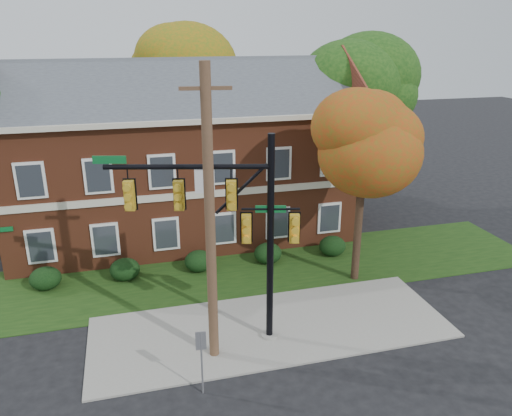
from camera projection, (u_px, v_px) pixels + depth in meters
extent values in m
plane|color=black|center=(279.00, 343.00, 18.83)|extent=(120.00, 120.00, 0.00)
cube|color=gray|center=(271.00, 327.00, 19.72)|extent=(14.00, 5.00, 0.08)
cube|color=#193811|center=(242.00, 272.00, 24.28)|extent=(30.00, 6.00, 0.04)
cube|color=brown|center=(182.00, 174.00, 28.08)|extent=(18.00, 8.00, 7.00)
cube|color=beige|center=(179.00, 109.00, 26.86)|extent=(18.80, 8.80, 0.24)
cube|color=beige|center=(193.00, 195.00, 24.41)|extent=(18.00, 0.12, 0.35)
ellipsoid|color=black|center=(45.00, 278.00, 22.57)|extent=(1.40, 1.26, 1.05)
ellipsoid|color=black|center=(125.00, 269.00, 23.41)|extent=(1.40, 1.26, 1.05)
ellipsoid|color=black|center=(199.00, 261.00, 24.26)|extent=(1.40, 1.26, 1.05)
ellipsoid|color=black|center=(268.00, 253.00, 25.11)|extent=(1.40, 1.26, 1.05)
ellipsoid|color=black|center=(332.00, 246.00, 25.95)|extent=(1.40, 1.26, 1.05)
cylinder|color=black|center=(358.00, 222.00, 22.70)|extent=(0.36, 0.36, 5.76)
ellipsoid|color=red|center=(364.00, 144.00, 21.49)|extent=(4.25, 4.25, 3.60)
ellipsoid|color=red|center=(383.00, 131.00, 21.10)|extent=(3.50, 3.50, 3.00)
cylinder|color=black|center=(354.00, 157.00, 31.64)|extent=(0.36, 0.36, 7.04)
ellipsoid|color=#113A0F|center=(359.00, 86.00, 30.16)|extent=(5.95, 5.95, 5.04)
ellipsoid|color=#113A0F|center=(377.00, 76.00, 29.69)|extent=(4.90, 4.90, 4.20)
cylinder|color=black|center=(183.00, 138.00, 35.48)|extent=(0.36, 0.36, 7.68)
ellipsoid|color=#BB6710|center=(179.00, 69.00, 33.86)|extent=(6.46, 6.46, 5.47)
ellipsoid|color=#BB6710|center=(194.00, 60.00, 33.37)|extent=(5.32, 5.32, 4.56)
cylinder|color=gray|center=(269.00, 336.00, 19.09)|extent=(0.63, 0.63, 0.18)
cylinder|color=black|center=(270.00, 243.00, 17.78)|extent=(0.30, 0.30, 7.92)
cylinder|color=black|center=(187.00, 167.00, 16.80)|extent=(5.53, 1.57, 0.18)
cylinder|color=black|center=(271.00, 209.00, 17.34)|extent=(2.00, 0.59, 0.09)
cube|color=gold|center=(129.00, 196.00, 17.12)|extent=(0.57, 0.45, 1.31)
cube|color=gold|center=(179.00, 195.00, 17.14)|extent=(0.57, 0.45, 1.31)
cube|color=gold|center=(231.00, 195.00, 17.16)|extent=(0.57, 0.45, 1.31)
cube|color=silver|center=(205.00, 181.00, 16.97)|extent=(0.67, 0.21, 0.85)
cube|color=#0B5A25|center=(109.00, 160.00, 16.69)|extent=(1.11, 0.32, 0.27)
cube|color=gold|center=(246.00, 229.00, 17.58)|extent=(0.57, 0.45, 1.31)
cube|color=gold|center=(294.00, 229.00, 17.60)|extent=(0.57, 0.45, 1.31)
cube|color=#0B5A25|center=(271.00, 209.00, 17.34)|extent=(1.05, 0.31, 0.26)
cylinder|color=brown|center=(210.00, 223.00, 16.35)|extent=(0.38, 0.38, 10.29)
cube|color=brown|center=(206.00, 88.00, 14.89)|extent=(1.60, 0.31, 0.11)
cylinder|color=slate|center=(202.00, 363.00, 15.84)|extent=(0.07, 0.07, 2.30)
cube|color=slate|center=(201.00, 341.00, 15.56)|extent=(0.34, 0.07, 0.65)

